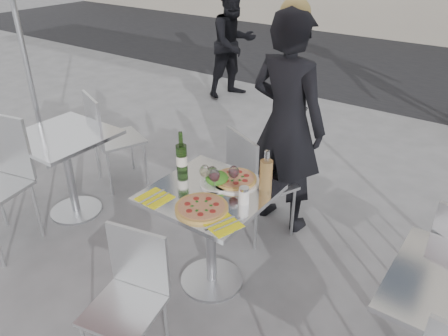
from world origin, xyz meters
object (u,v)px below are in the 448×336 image
Objects in this scene: side_table_left at (66,157)px; pizza_near at (202,207)px; chair_far at (253,177)px; side_chair_lfar at (107,133)px; napkin_right at (223,224)px; pedestrian_a at (233,43)px; napkin_left at (155,198)px; pizza_far at (235,180)px; carafe at (266,176)px; chair_near at (131,289)px; salad_plate at (217,179)px; woman_diner at (287,125)px; wine_bottle at (182,157)px; main_table at (211,219)px; wineglass_red_b at (234,173)px; sugar_shaker at (244,195)px; wineglass_red_a at (215,176)px; wineglass_white_b at (212,173)px; wineglass_white_a at (205,172)px.

side_table_left is 2.37× the size of pizza_near.
side_chair_lfar reaches higher than chair_far.
chair_far reaches higher than napkin_right.
napkin_left is (1.91, -3.63, -0.02)m from pedestrian_a.
pizza_far is at bearing 131.16° from chair_far.
carafe is at bearing -122.58° from pedestrian_a.
chair_near is at bearing 164.35° from side_chair_lfar.
salad_plate is at bearing 120.17° from chair_far.
wine_bottle is at bearing 74.90° from woman_diner.
pizza_far reaches higher than main_table.
wine_bottle reaches higher than wineglass_red_b.
carafe is 0.20m from sugar_shaker.
wineglass_red_a is at bearing -61.42° from salad_plate.
wineglass_white_b is (0.06, -0.59, 0.32)m from chair_far.
salad_plate is 2.06× the size of sugar_shaker.
wineglass_white_b is at bearing -9.55° from wine_bottle.
woman_diner reaches higher than wineglass_red_b.
wine_bottle is (-0.36, -0.10, 0.10)m from pizza_far.
wineglass_red_b reaches higher than napkin_left.
wineglass_red_a is at bearing -145.81° from carafe.
side_table_left is at bearing -176.30° from salad_plate.
napkin_left is at bearing -77.85° from wine_bottle.
chair_far is 0.59× the size of pedestrian_a.
sugar_shaker is at bearing -0.90° from wineglass_red_a.
wineglass_red_a is 0.37m from napkin_right.
wineglass_white_b is (-0.03, -0.91, -0.02)m from woman_diner.
pizza_far is (0.07, 0.90, 0.28)m from chair_near.
pizza_far is 2.04× the size of wineglass_red_b.
salad_plate is (2.12, -3.27, 0.02)m from pedestrian_a.
side_chair_lfar reaches higher than sugar_shaker.
chair_far is 5.76× the size of wineglass_white_a.
wineglass_white_b is at bearing 16.52° from wineglass_white_a.
chair_near is at bearing -107.92° from carafe.
carafe is at bearing -167.76° from side_chair_lfar.
napkin_right is at bearing -15.48° from pizza_near.
side_chair_lfar is 5.85× the size of wineglass_red_b.
side_chair_lfar reaches higher than salad_plate.
salad_plate is 0.44m from napkin_right.
wineglass_red_a is at bearing -123.77° from wineglass_red_b.
wineglass_white_b reaches higher than chair_near.
woman_diner is 5.96× the size of wine_bottle.
side_table_left is 3.44m from pedestrian_a.
napkin_left is at bearing -150.01° from sugar_shaker.
side_chair_lfar reaches higher than main_table.
pizza_far is 0.13m from salad_plate.
pedestrian_a is 3.76m from wine_bottle.
wineglass_red_b is at bearing 100.75° from woman_diner.
side_table_left is at bearing -173.85° from carafe.
carafe reaches higher than chair_near.
pedestrian_a is 9.78× the size of wineglass_red_a.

